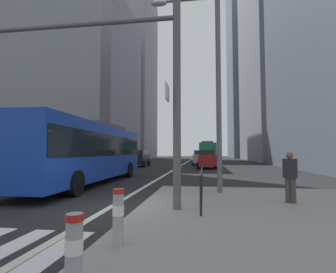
{
  "coord_description": "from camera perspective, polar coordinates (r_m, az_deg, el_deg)",
  "views": [
    {
      "loc": [
        2.88,
        -7.59,
        1.71
      ],
      "look_at": [
        -3.25,
        35.56,
        4.4
      ],
      "focal_mm": 26.95,
      "sensor_mm": 36.0,
      "label": 1
    }
  ],
  "objects": [
    {
      "name": "ground_plane",
      "position": [
        27.79,
        2.13,
        -7.06
      ],
      "size": [
        160.0,
        160.0,
        0.0
      ],
      "primitive_type": "plane",
      "color": "black"
    },
    {
      "name": "median_island",
      "position": [
        7.27,
        30.22,
        -16.04
      ],
      "size": [
        9.0,
        10.0,
        0.15
      ],
      "primitive_type": "cube",
      "color": "gray",
      "rests_on": "ground"
    },
    {
      "name": "lane_centre_line",
      "position": [
        37.73,
        3.72,
        -6.11
      ],
      "size": [
        0.2,
        80.0,
        0.01
      ],
      "primitive_type": "cube",
      "color": "beige",
      "rests_on": "ground"
    },
    {
      "name": "office_tower_left_mid",
      "position": [
        49.22,
        -15.08,
        11.43
      ],
      "size": [
        10.89,
        17.63,
        28.62
      ],
      "primitive_type": "cube",
      "color": "gray",
      "rests_on": "ground"
    },
    {
      "name": "office_tower_left_far",
      "position": [
        71.42,
        -7.84,
        13.59
      ],
      "size": [
        10.29,
        16.64,
        45.4
      ],
      "primitive_type": "cube",
      "color": "gray",
      "rests_on": "ground"
    },
    {
      "name": "office_tower_right_mid",
      "position": [
        56.72,
        22.97,
        16.51
      ],
      "size": [
        10.77,
        23.47,
        41.76
      ],
      "primitive_type": "cube",
      "color": "gray",
      "rests_on": "ground"
    },
    {
      "name": "office_tower_right_far",
      "position": [
        82.67,
        18.13,
        15.3
      ],
      "size": [
        12.44,
        18.37,
        56.32
      ],
      "primitive_type": "cube",
      "color": "slate",
      "rests_on": "ground"
    },
    {
      "name": "city_bus_blue_oncoming",
      "position": [
        14.36,
        -17.42,
        -2.86
      ],
      "size": [
        2.88,
        11.84,
        3.4
      ],
      "color": "#14389E",
      "rests_on": "ground"
    },
    {
      "name": "city_bus_red_receding",
      "position": [
        43.04,
        8.71,
        -3.32
      ],
      "size": [
        2.88,
        11.69,
        3.4
      ],
      "color": "#198456",
      "rests_on": "ground"
    },
    {
      "name": "car_oncoming_mid",
      "position": [
        29.92,
        -6.6,
        -4.89
      ],
      "size": [
        2.05,
        4.08,
        1.94
      ],
      "color": "black",
      "rests_on": "ground"
    },
    {
      "name": "car_receding_near",
      "position": [
        33.76,
        7.31,
        -4.73
      ],
      "size": [
        2.09,
        4.3,
        1.94
      ],
      "color": "#B2A899",
      "rests_on": "ground"
    },
    {
      "name": "car_receding_far",
      "position": [
        26.71,
        8.72,
        -5.04
      ],
      "size": [
        2.16,
        4.17,
        1.94
      ],
      "color": "maroon",
      "rests_on": "ground"
    },
    {
      "name": "traffic_signal_gantry",
      "position": [
        7.9,
        -14.54,
        14.44
      ],
      "size": [
        6.52,
        0.65,
        6.0
      ],
      "color": "#515156",
      "rests_on": "median_island"
    },
    {
      "name": "street_lamp_post",
      "position": [
        10.63,
        11.29,
        16.2
      ],
      "size": [
        5.5,
        0.32,
        8.0
      ],
      "color": "#56565B",
      "rests_on": "median_island"
    },
    {
      "name": "bollard_front",
      "position": [
        3.12,
        -20.51,
        -23.18
      ],
      "size": [
        0.2,
        0.2,
        0.9
      ],
      "color": "#99999E",
      "rests_on": "median_island"
    },
    {
      "name": "bollard_left",
      "position": [
        4.49,
        -11.2,
        -16.82
      ],
      "size": [
        0.2,
        0.2,
        0.94
      ],
      "color": "#99999E",
      "rests_on": "median_island"
    },
    {
      "name": "pedestrian_railing",
      "position": [
        8.18,
        7.57,
        -9.46
      ],
      "size": [
        0.06,
        3.75,
        0.98
      ],
      "color": "black",
      "rests_on": "median_island"
    },
    {
      "name": "pedestrian_waiting",
      "position": [
        8.71,
        25.91,
        -7.8
      ],
      "size": [
        0.45,
        0.4,
        1.56
      ],
      "color": "#423D38",
      "rests_on": "median_island"
    }
  ]
}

